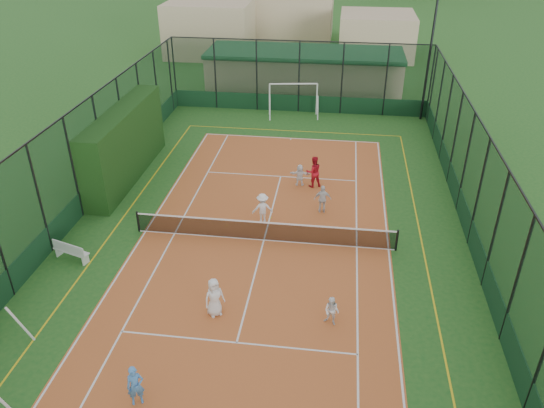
{
  "coord_description": "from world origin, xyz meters",
  "views": [
    {
      "loc": [
        2.98,
        -19.53,
        13.13
      ],
      "look_at": [
        0.2,
        1.22,
        1.2
      ],
      "focal_mm": 35.0,
      "sensor_mm": 36.0,
      "label": 1
    }
  ],
  "objects_px": {
    "child_far_back": "(300,175)",
    "child_near_mid": "(135,386)",
    "clubhouse": "(304,71)",
    "floodlight_ne": "(429,60)",
    "futsal_goal_far": "(293,99)",
    "coach": "(314,172)",
    "child_near_right": "(332,311)",
    "child_far_left": "(263,208)",
    "child_far_right": "(323,199)",
    "white_bench": "(71,250)",
    "child_near_left": "(214,297)"
  },
  "relations": [
    {
      "from": "child_far_back",
      "to": "child_near_mid",
      "type": "bearing_deg",
      "value": 74.25
    },
    {
      "from": "clubhouse",
      "to": "child_far_back",
      "type": "xyz_separation_m",
      "value": [
        1.11,
        -16.48,
        -0.97
      ]
    },
    {
      "from": "floodlight_ne",
      "to": "futsal_goal_far",
      "type": "xyz_separation_m",
      "value": [
        -8.92,
        -0.27,
        -3.02
      ]
    },
    {
      "from": "coach",
      "to": "child_near_right",
      "type": "bearing_deg",
      "value": 77.25
    },
    {
      "from": "futsal_goal_far",
      "to": "child_far_left",
      "type": "xyz_separation_m",
      "value": [
        0.04,
        -14.81,
        -0.35
      ]
    },
    {
      "from": "child_near_right",
      "to": "child_far_back",
      "type": "relative_size",
      "value": 0.96
    },
    {
      "from": "child_near_right",
      "to": "child_far_right",
      "type": "xyz_separation_m",
      "value": [
        -0.72,
        7.85,
        0.14
      ]
    },
    {
      "from": "white_bench",
      "to": "clubhouse",
      "type": "bearing_deg",
      "value": 90.1
    },
    {
      "from": "child_near_mid",
      "to": "coach",
      "type": "bearing_deg",
      "value": 48.47
    },
    {
      "from": "white_bench",
      "to": "child_far_left",
      "type": "xyz_separation_m",
      "value": [
        7.52,
        4.02,
        0.29
      ]
    },
    {
      "from": "child_near_mid",
      "to": "child_far_left",
      "type": "xyz_separation_m",
      "value": [
        2.19,
        10.75,
        0.05
      ]
    },
    {
      "from": "white_bench",
      "to": "child_far_left",
      "type": "distance_m",
      "value": 8.53
    },
    {
      "from": "child_near_right",
      "to": "child_far_left",
      "type": "height_order",
      "value": "child_far_left"
    },
    {
      "from": "child_near_right",
      "to": "floodlight_ne",
      "type": "bearing_deg",
      "value": 97.85
    },
    {
      "from": "futsal_goal_far",
      "to": "child_near_right",
      "type": "relative_size",
      "value": 2.99
    },
    {
      "from": "white_bench",
      "to": "coach",
      "type": "distance_m",
      "value": 12.53
    },
    {
      "from": "child_near_left",
      "to": "child_near_right",
      "type": "relative_size",
      "value": 1.35
    },
    {
      "from": "floodlight_ne",
      "to": "clubhouse",
      "type": "distance_m",
      "value": 10.47
    },
    {
      "from": "child_far_left",
      "to": "child_near_left",
      "type": "bearing_deg",
      "value": 68.81
    },
    {
      "from": "futsal_goal_far",
      "to": "child_far_back",
      "type": "bearing_deg",
      "value": -91.21
    },
    {
      "from": "futsal_goal_far",
      "to": "child_near_mid",
      "type": "xyz_separation_m",
      "value": [
        -2.15,
        -25.56,
        -0.4
      ]
    },
    {
      "from": "child_far_back",
      "to": "child_far_left",
      "type": "bearing_deg",
      "value": 68.69
    },
    {
      "from": "child_near_right",
      "to": "clubhouse",
      "type": "bearing_deg",
      "value": 118.65
    },
    {
      "from": "clubhouse",
      "to": "child_far_left",
      "type": "relative_size",
      "value": 10.12
    },
    {
      "from": "child_far_right",
      "to": "clubhouse",
      "type": "bearing_deg",
      "value": -88.04
    },
    {
      "from": "coach",
      "to": "child_near_left",
      "type": "bearing_deg",
      "value": 54.68
    },
    {
      "from": "clubhouse",
      "to": "futsal_goal_far",
      "type": "bearing_deg",
      "value": -93.21
    },
    {
      "from": "child_far_back",
      "to": "floodlight_ne",
      "type": "bearing_deg",
      "value": -126.13
    },
    {
      "from": "child_near_left",
      "to": "child_near_right",
      "type": "bearing_deg",
      "value": -36.41
    },
    {
      "from": "child_near_left",
      "to": "child_far_back",
      "type": "xyz_separation_m",
      "value": [
        2.17,
        10.57,
        -0.18
      ]
    },
    {
      "from": "futsal_goal_far",
      "to": "coach",
      "type": "xyz_separation_m",
      "value": [
        2.15,
        -10.84,
        -0.24
      ]
    },
    {
      "from": "futsal_goal_far",
      "to": "child_near_left",
      "type": "bearing_deg",
      "value": -100.73
    },
    {
      "from": "clubhouse",
      "to": "child_near_left",
      "type": "xyz_separation_m",
      "value": [
        -1.05,
        -27.05,
        -0.79
      ]
    },
    {
      "from": "child_near_right",
      "to": "child_far_left",
      "type": "xyz_separation_m",
      "value": [
        -3.45,
        6.52,
        0.18
      ]
    },
    {
      "from": "child_near_left",
      "to": "white_bench",
      "type": "bearing_deg",
      "value": 122.33
    },
    {
      "from": "floodlight_ne",
      "to": "child_near_right",
      "type": "distance_m",
      "value": 22.56
    },
    {
      "from": "child_near_left",
      "to": "child_far_right",
      "type": "relative_size",
      "value": 1.08
    },
    {
      "from": "futsal_goal_far",
      "to": "child_near_right",
      "type": "xyz_separation_m",
      "value": [
        3.49,
        -21.33,
        -0.52
      ]
    },
    {
      "from": "clubhouse",
      "to": "coach",
      "type": "bearing_deg",
      "value": -83.66
    },
    {
      "from": "child_near_mid",
      "to": "child_far_back",
      "type": "height_order",
      "value": "child_near_mid"
    },
    {
      "from": "clubhouse",
      "to": "white_bench",
      "type": "relative_size",
      "value": 9.13
    },
    {
      "from": "child_near_right",
      "to": "child_far_right",
      "type": "distance_m",
      "value": 7.88
    },
    {
      "from": "child_near_left",
      "to": "child_near_mid",
      "type": "height_order",
      "value": "child_near_left"
    },
    {
      "from": "clubhouse",
      "to": "child_far_back",
      "type": "bearing_deg",
      "value": -86.13
    },
    {
      "from": "coach",
      "to": "futsal_goal_far",
      "type": "bearing_deg",
      "value": -98.76
    },
    {
      "from": "clubhouse",
      "to": "child_near_right",
      "type": "height_order",
      "value": "clubhouse"
    },
    {
      "from": "white_bench",
      "to": "child_far_back",
      "type": "xyz_separation_m",
      "value": [
        8.91,
        8.03,
        0.14
      ]
    },
    {
      "from": "floodlight_ne",
      "to": "child_far_back",
      "type": "xyz_separation_m",
      "value": [
        -7.49,
        -11.08,
        -3.52
      ]
    },
    {
      "from": "child_near_right",
      "to": "white_bench",
      "type": "bearing_deg",
      "value": -170.87
    },
    {
      "from": "futsal_goal_far",
      "to": "child_far_back",
      "type": "relative_size",
      "value": 2.88
    }
  ]
}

